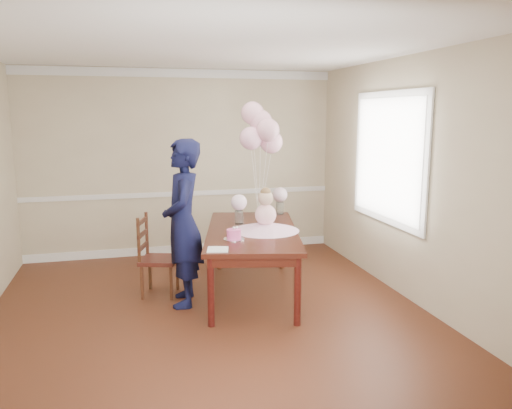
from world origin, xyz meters
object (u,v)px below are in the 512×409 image
Objects in this scene: dining_table_top at (252,232)px; birthday_cake at (234,234)px; dining_chair_seat at (160,260)px; woman at (183,223)px.

dining_table_top is 0.51m from birthday_cake.
birthday_cake is 1.04m from dining_chair_seat.
birthday_cake is at bearing -113.96° from dining_table_top.
woman is (-0.50, 0.27, 0.09)m from birthday_cake.
birthday_cake is 0.58m from woman.
dining_chair_seat is (-0.75, 0.61, -0.40)m from birthday_cake.
dining_table_top is 0.83m from woman.
woman is at bearing 152.11° from birthday_cake.
birthday_cake reaches higher than dining_table_top.
dining_table_top reaches higher than dining_chair_seat.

